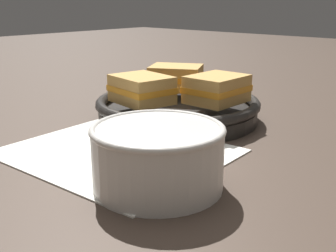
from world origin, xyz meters
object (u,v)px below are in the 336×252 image
Objects in this scene: soup_bowl at (158,153)px; skillet at (178,108)px; sandwich_near_right at (176,77)px; sandwich_near_left at (216,89)px; spoon at (151,151)px; sandwich_far_left at (142,89)px.

skillet is at bearing 125.85° from soup_bowl.
sandwich_near_right is at bearing 134.24° from skillet.
soup_bowl is 1.23× the size of sandwich_near_right.
soup_bowl is at bearing -68.53° from sandwich_near_left.
soup_bowl is at bearing -42.32° from spoon.
sandwich_near_left reaches higher than soup_bowl.
sandwich_far_left is at bearing -76.61° from sandwich_near_right.
soup_bowl is 0.11m from spoon.
spoon is at bearing -83.05° from sandwich_near_left.
sandwich_near_left is at bearing 95.49° from spoon.
skillet is at bearing 74.24° from sandwich_far_left.
soup_bowl is 0.27m from sandwich_near_left.
sandwich_far_left reaches higher than soup_bowl.
sandwich_far_left is (-0.09, -0.09, 0.00)m from sandwich_near_left.
spoon is at bearing -56.90° from sandwich_near_right.
spoon is at bearing 139.14° from soup_bowl.
spoon is 0.16m from sandwich_far_left.
sandwich_far_left is (-0.19, 0.16, 0.02)m from soup_bowl.
soup_bowl is at bearing -52.50° from sandwich_near_right.
skillet is at bearing -168.30° from sandwich_near_left.
skillet is (-0.17, 0.23, -0.02)m from soup_bowl.
soup_bowl is 1.39× the size of sandwich_far_left.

